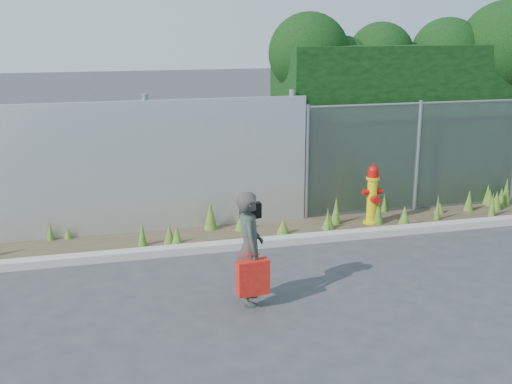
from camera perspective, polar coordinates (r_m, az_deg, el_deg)
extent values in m
plane|color=#38383A|center=(8.55, 4.43, -8.71)|extent=(80.00, 80.00, 0.00)
cube|color=#ACA99B|center=(10.12, 1.06, -4.47)|extent=(16.00, 0.22, 0.12)
cube|color=#483A29|center=(10.69, 0.17, -3.72)|extent=(16.00, 1.20, 0.01)
cone|color=#40691F|center=(10.19, -10.08, -3.72)|extent=(0.15, 0.15, 0.41)
cone|color=#40691F|center=(10.81, -17.83, -3.37)|extent=(0.11, 0.11, 0.32)
cone|color=#40691F|center=(11.22, 13.05, -2.18)|extent=(0.22, 0.22, 0.39)
cone|color=#40691F|center=(10.61, 2.43, -3.11)|extent=(0.23, 0.23, 0.28)
cone|color=#40691F|center=(11.18, 7.13, -1.71)|extent=(0.17, 0.17, 0.48)
cone|color=#40691F|center=(13.09, 19.90, -0.23)|extent=(0.17, 0.17, 0.40)
cone|color=#40691F|center=(10.82, -16.38, -3.59)|extent=(0.13, 0.13, 0.20)
cone|color=#40691F|center=(13.01, 20.96, -0.48)|extent=(0.17, 0.17, 0.37)
cone|color=#40691F|center=(10.93, 6.44, -2.62)|extent=(0.23, 0.23, 0.29)
cone|color=#40691F|center=(12.52, 18.41, -0.76)|extent=(0.18, 0.18, 0.41)
cone|color=#40691F|center=(13.16, 21.35, 0.02)|extent=(0.18, 0.18, 0.53)
cone|color=#40691F|center=(12.75, 20.59, -0.77)|extent=(0.21, 0.21, 0.37)
cone|color=#40691F|center=(10.78, -1.34, -2.70)|extent=(0.22, 0.22, 0.31)
cone|color=#40691F|center=(10.83, -4.07, -2.14)|extent=(0.23, 0.23, 0.50)
cone|color=#40691F|center=(12.06, 11.33, -0.95)|extent=(0.13, 0.13, 0.37)
cone|color=#40691F|center=(10.19, -7.70, -3.83)|extent=(0.20, 0.20, 0.34)
cone|color=#40691F|center=(12.30, 20.28, -1.09)|extent=(0.13, 0.13, 0.45)
cone|color=#40691F|center=(11.30, 10.79, -1.57)|extent=(0.19, 0.19, 0.53)
cone|color=#40691F|center=(10.57, 6.38, -2.67)|extent=(0.13, 0.13, 0.48)
cone|color=#40691F|center=(11.76, 15.84, -1.38)|extent=(0.11, 0.11, 0.47)
cone|color=#40691F|center=(9.99, -7.04, -4.03)|extent=(0.20, 0.20, 0.39)
cone|color=#40691F|center=(12.22, 15.99, -1.43)|extent=(0.21, 0.21, 0.20)
cone|color=#40691F|center=(13.03, 20.05, -0.49)|extent=(0.20, 0.20, 0.32)
cube|color=silver|center=(10.65, -17.86, 1.60)|extent=(8.50, 0.08, 2.20)
cylinder|color=gray|center=(10.78, -9.61, 2.55)|extent=(0.10, 0.10, 2.30)
cylinder|color=gray|center=(11.28, 3.14, 3.28)|extent=(0.10, 0.10, 2.30)
cube|color=gray|center=(12.69, 18.31, 3.17)|extent=(6.50, 0.03, 2.00)
cylinder|color=gray|center=(12.54, 18.69, 7.64)|extent=(6.50, 0.04, 0.04)
cylinder|color=gray|center=(11.27, 4.53, 2.60)|extent=(0.07, 0.07, 2.05)
cylinder|color=gray|center=(12.15, 14.16, 3.09)|extent=(0.07, 0.07, 2.05)
cube|color=black|center=(13.60, 17.27, 6.13)|extent=(7.30, 1.60, 3.00)
sphere|color=black|center=(12.17, 4.73, 12.20)|extent=(1.51, 1.51, 1.51)
sphere|color=black|center=(12.58, 7.56, 10.67)|extent=(1.32, 1.32, 1.32)
sphere|color=black|center=(12.89, 11.03, 11.84)|extent=(1.28, 1.28, 1.28)
sphere|color=black|center=(13.06, 14.87, 10.09)|extent=(1.13, 1.13, 1.13)
sphere|color=black|center=(13.56, 16.63, 11.63)|extent=(1.45, 1.45, 1.45)
sphere|color=black|center=(13.81, 21.34, 11.82)|extent=(1.86, 1.86, 1.86)
cylinder|color=yellow|center=(11.36, 10.16, -2.69)|extent=(0.27, 0.27, 0.06)
cylinder|color=yellow|center=(11.26, 10.25, -0.87)|extent=(0.17, 0.17, 0.81)
cylinder|color=yellow|center=(11.15, 10.35, 1.21)|extent=(0.23, 0.23, 0.05)
cylinder|color=#B20F0A|center=(11.14, 10.36, 1.55)|extent=(0.20, 0.20, 0.09)
sphere|color=#B20F0A|center=(11.12, 10.38, 1.88)|extent=(0.18, 0.18, 0.18)
cylinder|color=#B20F0A|center=(11.10, 10.40, 2.35)|extent=(0.05, 0.05, 0.05)
cylinder|color=#B20F0A|center=(11.16, 9.67, -0.01)|extent=(0.09, 0.10, 0.10)
cylinder|color=#B20F0A|center=(11.27, 10.90, 0.08)|extent=(0.09, 0.10, 0.10)
cylinder|color=#B20F0A|center=(11.12, 10.55, -0.70)|extent=(0.14, 0.11, 0.14)
imported|color=#0E5C4C|center=(7.93, -0.58, -5.00)|extent=(0.42, 0.57, 1.44)
cube|color=red|center=(7.84, -0.28, -7.60)|extent=(0.40, 0.15, 0.44)
cylinder|color=red|center=(7.73, -0.29, -5.60)|extent=(0.19, 0.02, 0.02)
cube|color=black|center=(7.99, -0.50, -1.66)|extent=(0.26, 0.11, 0.20)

